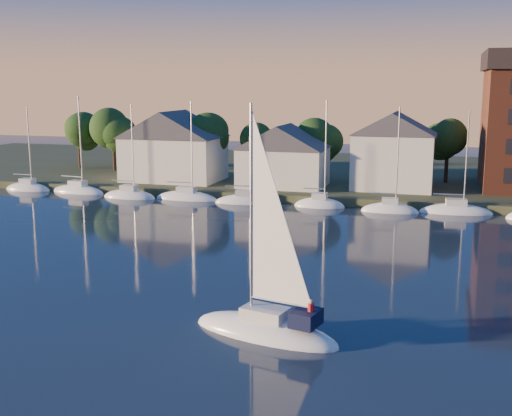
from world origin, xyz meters
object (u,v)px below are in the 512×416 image
at_px(hero_sailboat, 267,325).
at_px(clubhouse_west, 174,145).
at_px(clubhouse_east, 394,150).
at_px(clubhouse_centre, 283,155).

bearing_deg(hero_sailboat, clubhouse_west, -47.64).
bearing_deg(clubhouse_east, clubhouse_centre, -171.87).
xyz_separation_m(clubhouse_west, clubhouse_centre, (16.00, -1.00, -0.80)).
xyz_separation_m(clubhouse_centre, clubhouse_east, (14.00, 2.00, 0.87)).
relative_size(clubhouse_east, hero_sailboat, 0.73).
relative_size(clubhouse_west, clubhouse_centre, 1.18).
bearing_deg(clubhouse_east, hero_sailboat, -93.58).
distance_m(clubhouse_centre, clubhouse_east, 14.17).
distance_m(clubhouse_east, hero_sailboat, 49.93).
distance_m(clubhouse_west, hero_sailboat, 55.75).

